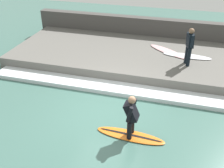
{
  "coord_description": "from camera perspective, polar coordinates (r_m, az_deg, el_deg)",
  "views": [
    {
      "loc": [
        -6.78,
        -2.08,
        5.36
      ],
      "look_at": [
        0.74,
        0.0,
        0.7
      ],
      "focal_mm": 42.0,
      "sensor_mm": 36.0,
      "label": 1
    }
  ],
  "objects": [
    {
      "name": "surfboard_riding",
      "position": [
        7.98,
        4.01,
        -11.13
      ],
      "size": [
        0.59,
        2.1,
        0.07
      ],
      "color": "orange",
      "rests_on": "ground_plane"
    },
    {
      "name": "ground_plane",
      "position": [
        8.89,
        -1.28,
        -6.24
      ],
      "size": [
        28.0,
        28.0,
        0.0
      ],
      "primitive_type": "plane",
      "color": "#426B60"
    },
    {
      "name": "concrete_ledge",
      "position": [
        12.17,
        4.21,
        5.97
      ],
      "size": [
        4.4,
        10.85,
        0.51
      ],
      "primitive_type": "cube",
      "color": "#66635E",
      "rests_on": "ground_plane"
    },
    {
      "name": "surfboard_spare",
      "position": [
        12.25,
        12.03,
        6.99
      ],
      "size": [
        1.6,
        1.97,
        0.06
      ],
      "color": "beige",
      "rests_on": "concrete_ledge"
    },
    {
      "name": "wave_foam_crest",
      "position": [
        10.0,
        1.11,
        -0.99
      ],
      "size": [
        0.81,
        10.3,
        0.16
      ],
      "primitive_type": "cube",
      "color": "silver",
      "rests_on": "ground_plane"
    },
    {
      "name": "surfer_waiting_near",
      "position": [
        10.93,
        16.51,
        8.19
      ],
      "size": [
        0.51,
        0.35,
        1.54
      ],
      "color": "black",
      "rests_on": "concrete_ledge"
    },
    {
      "name": "back_wall",
      "position": [
        14.24,
        6.35,
        11.55
      ],
      "size": [
        0.5,
        11.39,
        1.39
      ],
      "primitive_type": "cube",
      "color": "#474442",
      "rests_on": "ground_plane"
    },
    {
      "name": "surfer_riding",
      "position": [
        7.48,
        4.22,
        -6.65
      ],
      "size": [
        0.53,
        0.45,
        1.37
      ],
      "color": "black",
      "rests_on": "surfboard_riding"
    },
    {
      "name": "surfboard_waiting_near",
      "position": [
        11.98,
        15.99,
        5.9
      ],
      "size": [
        0.61,
        2.09,
        0.06
      ],
      "color": "silver",
      "rests_on": "concrete_ledge"
    }
  ]
}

